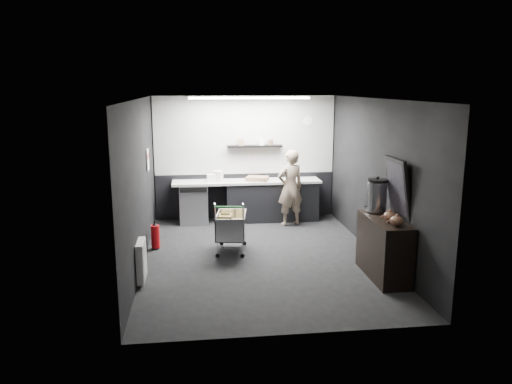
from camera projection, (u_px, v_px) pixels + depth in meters
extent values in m
plane|color=black|center=(262.00, 257.00, 8.62)|extent=(5.50, 5.50, 0.00)
plane|color=silver|center=(262.00, 99.00, 8.06)|extent=(5.50, 5.50, 0.00)
plane|color=black|center=(245.00, 158.00, 11.01)|extent=(5.50, 0.00, 5.50)
plane|color=black|center=(294.00, 226.00, 5.67)|extent=(5.50, 0.00, 5.50)
plane|color=black|center=(140.00, 184.00, 8.10)|extent=(0.00, 5.50, 5.50)
plane|color=black|center=(377.00, 178.00, 8.58)|extent=(0.00, 5.50, 5.50)
cube|color=#B3B4AF|center=(245.00, 135.00, 10.89)|extent=(3.95, 0.02, 1.70)
cube|color=black|center=(245.00, 195.00, 11.17)|extent=(3.95, 0.02, 1.00)
cube|color=black|center=(255.00, 146.00, 10.85)|extent=(1.20, 0.22, 0.04)
cylinder|color=white|center=(308.00, 121.00, 10.98)|extent=(0.20, 0.03, 0.20)
cube|color=white|center=(148.00, 160.00, 9.32)|extent=(0.02, 0.30, 0.40)
cube|color=red|center=(148.00, 156.00, 9.31)|extent=(0.02, 0.22, 0.10)
cube|color=white|center=(141.00, 261.00, 7.44)|extent=(0.10, 0.50, 0.60)
cube|color=white|center=(249.00, 98.00, 9.86)|extent=(2.40, 0.20, 0.04)
cube|color=black|center=(272.00, 201.00, 10.95)|extent=(2.00, 0.56, 0.85)
cube|color=silver|center=(247.00, 182.00, 10.79)|extent=(3.20, 0.60, 0.05)
cube|color=#9EA0A5|center=(194.00, 203.00, 10.74)|extent=(0.60, 0.58, 0.85)
cube|color=black|center=(193.00, 190.00, 10.38)|extent=(0.56, 0.02, 0.10)
imported|color=#BFB098|center=(290.00, 188.00, 10.47)|extent=(0.68, 0.54, 1.62)
cube|color=silver|center=(231.00, 236.00, 8.90)|extent=(0.62, 0.85, 0.02)
cube|color=silver|center=(218.00, 225.00, 8.82)|extent=(0.14, 0.78, 0.42)
cube|color=silver|center=(245.00, 225.00, 8.88)|extent=(0.14, 0.78, 0.42)
cube|color=silver|center=(233.00, 231.00, 8.48)|extent=(0.51, 0.10, 0.42)
cube|color=silver|center=(230.00, 219.00, 9.23)|extent=(0.51, 0.10, 0.42)
cylinder|color=silver|center=(221.00, 249.00, 8.55)|extent=(0.02, 0.02, 0.28)
cylinder|color=silver|center=(245.00, 248.00, 8.61)|extent=(0.02, 0.02, 0.28)
cylinder|color=silver|center=(219.00, 237.00, 9.24)|extent=(0.02, 0.02, 0.28)
cylinder|color=silver|center=(242.00, 236.00, 9.29)|extent=(0.02, 0.02, 0.28)
cylinder|color=green|center=(233.00, 207.00, 8.33)|extent=(0.51, 0.11, 0.03)
cube|color=brown|center=(225.00, 225.00, 8.93)|extent=(0.26, 0.31, 0.35)
cube|color=brown|center=(239.00, 228.00, 8.77)|extent=(0.24, 0.29, 0.31)
cylinder|color=black|center=(221.00, 256.00, 8.58)|extent=(0.08, 0.04, 0.07)
cylinder|color=black|center=(219.00, 243.00, 9.26)|extent=(0.08, 0.04, 0.07)
cylinder|color=black|center=(245.00, 255.00, 8.63)|extent=(0.08, 0.04, 0.07)
cylinder|color=black|center=(242.00, 243.00, 9.32)|extent=(0.08, 0.04, 0.07)
cube|color=black|center=(384.00, 248.00, 7.66)|extent=(0.46, 1.24, 0.93)
cylinder|color=silver|center=(377.00, 196.00, 7.91)|extent=(0.31, 0.31, 0.48)
cylinder|color=black|center=(378.00, 180.00, 7.86)|extent=(0.31, 0.31, 0.04)
sphere|color=black|center=(378.00, 178.00, 7.85)|extent=(0.05, 0.05, 0.05)
ellipsoid|color=brown|center=(390.00, 216.00, 7.39)|extent=(0.19, 0.19, 0.15)
ellipsoid|color=brown|center=(397.00, 221.00, 7.14)|extent=(0.19, 0.19, 0.15)
cube|color=black|center=(398.00, 188.00, 7.54)|extent=(0.21, 0.72, 0.92)
cube|color=black|center=(397.00, 188.00, 7.54)|extent=(0.15, 0.62, 0.80)
cylinder|color=red|center=(155.00, 236.00, 9.03)|extent=(0.16, 0.16, 0.42)
cone|color=black|center=(155.00, 224.00, 8.98)|extent=(0.10, 0.10, 0.06)
cylinder|color=black|center=(155.00, 222.00, 8.97)|extent=(0.03, 0.03, 0.06)
cube|color=#8B684A|center=(257.00, 179.00, 10.75)|extent=(0.54, 0.47, 0.09)
cylinder|color=silver|center=(218.00, 176.00, 10.69)|extent=(0.22, 0.22, 0.22)
cube|color=white|center=(211.00, 178.00, 10.63)|extent=(0.18, 0.14, 0.16)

